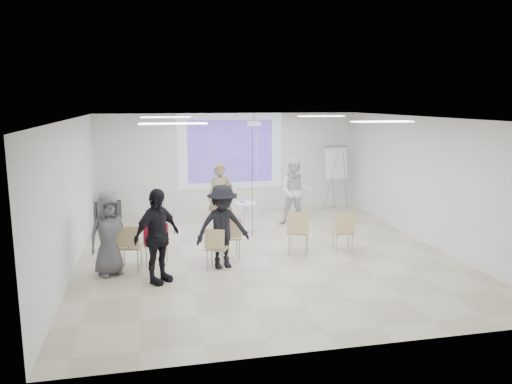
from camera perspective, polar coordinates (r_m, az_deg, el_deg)
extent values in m
cube|color=beige|center=(11.30, 0.86, -7.22)|extent=(8.00, 9.00, 0.10)
cube|color=white|center=(10.78, 0.91, 8.69)|extent=(8.00, 9.00, 0.10)
cube|color=silver|center=(15.35, -2.97, 3.39)|extent=(8.00, 0.10, 3.00)
cube|color=silver|center=(10.78, -20.59, -0.27)|extent=(0.10, 9.00, 3.00)
cube|color=silver|center=(12.48, 19.32, 1.19)|extent=(0.10, 9.00, 3.00)
cube|color=silver|center=(15.25, -2.94, 4.67)|extent=(3.20, 0.01, 2.30)
cube|color=#4934B1|center=(15.23, -2.93, 4.66)|extent=(2.60, 0.01, 1.90)
cylinder|color=white|center=(13.36, -1.20, -4.10)|extent=(0.44, 0.44, 0.05)
cylinder|color=white|center=(13.28, -1.21, -2.77)|extent=(0.12, 0.12, 0.64)
cylinder|color=white|center=(13.21, -1.21, -1.32)|extent=(0.60, 0.60, 0.04)
cube|color=silver|center=(13.18, -0.98, -1.23)|extent=(0.22, 0.18, 0.01)
cube|color=#3F8EBE|center=(13.24, -1.60, -1.14)|extent=(0.14, 0.20, 0.01)
imported|color=#96825C|center=(12.88, -4.09, -0.13)|extent=(0.85, 0.67, 2.04)
imported|color=white|center=(13.66, 4.53, 0.42)|extent=(1.16, 1.03, 2.02)
cube|color=white|center=(13.10, -3.48, 1.49)|extent=(0.06, 0.11, 0.04)
cube|color=white|center=(13.79, 3.53, 2.01)|extent=(0.07, 0.13, 0.04)
cube|color=tan|center=(10.45, -14.15, -6.06)|extent=(0.50, 0.50, 0.04)
cube|color=tan|center=(10.19, -14.45, -5.00)|extent=(0.44, 0.16, 0.41)
cylinder|color=gray|center=(10.40, -15.25, -7.57)|extent=(0.03, 0.03, 0.45)
cylinder|color=gray|center=(10.32, -13.33, -7.62)|extent=(0.03, 0.03, 0.45)
cylinder|color=gray|center=(10.72, -14.82, -7.00)|extent=(0.03, 0.03, 0.45)
cylinder|color=#93959B|center=(10.65, -12.97, -7.04)|extent=(0.03, 0.03, 0.45)
cube|color=tan|center=(10.56, -11.31, -5.83)|extent=(0.52, 0.52, 0.04)
cube|color=tan|center=(10.31, -11.63, -4.79)|extent=(0.43, 0.19, 0.41)
cylinder|color=gray|center=(10.51, -12.41, -7.27)|extent=(0.03, 0.03, 0.45)
cylinder|color=gray|center=(10.43, -10.57, -7.35)|extent=(0.03, 0.03, 0.45)
cylinder|color=gray|center=(10.83, -11.94, -6.73)|extent=(0.03, 0.03, 0.45)
cylinder|color=gray|center=(10.75, -10.15, -6.79)|extent=(0.03, 0.03, 0.45)
cube|color=tan|center=(10.21, -4.45, -6.38)|extent=(0.53, 0.53, 0.04)
cube|color=tan|center=(9.96, -4.77, -5.37)|extent=(0.40, 0.23, 0.38)
cylinder|color=#95999D|center=(10.17, -5.57, -7.76)|extent=(0.03, 0.03, 0.42)
cylinder|color=gray|center=(10.08, -3.78, -7.89)|extent=(0.03, 0.03, 0.42)
cylinder|color=gray|center=(10.46, -5.06, -7.22)|extent=(0.03, 0.03, 0.42)
cylinder|color=gray|center=(10.38, -3.33, -7.34)|extent=(0.03, 0.03, 0.42)
cube|color=tan|center=(10.84, -2.99, -5.19)|extent=(0.43, 0.43, 0.04)
cube|color=tan|center=(10.58, -2.83, -4.14)|extent=(0.43, 0.09, 0.41)
cylinder|color=gray|center=(10.71, -3.76, -6.69)|extent=(0.02, 0.02, 0.45)
cylinder|color=gray|center=(10.76, -1.91, -6.59)|extent=(0.02, 0.02, 0.45)
cylinder|color=#919399|center=(11.05, -4.01, -6.17)|extent=(0.02, 0.02, 0.45)
cylinder|color=gray|center=(11.09, -2.22, -6.08)|extent=(0.02, 0.02, 0.45)
cube|color=tan|center=(11.16, 4.88, -4.55)|extent=(0.61, 0.61, 0.04)
cube|color=tan|center=(10.88, 4.77, -3.44)|extent=(0.46, 0.27, 0.44)
cylinder|color=gray|center=(11.07, 3.77, -6.03)|extent=(0.03, 0.03, 0.49)
cylinder|color=#909398|center=(11.03, 5.72, -6.12)|extent=(0.03, 0.03, 0.49)
cylinder|color=gray|center=(11.43, 4.03, -5.50)|extent=(0.03, 0.03, 0.49)
cylinder|color=gray|center=(11.39, 5.92, -5.59)|extent=(0.03, 0.03, 0.49)
cube|color=tan|center=(11.41, 9.89, -4.49)|extent=(0.50, 0.50, 0.04)
cube|color=tan|center=(11.15, 10.18, -3.47)|extent=(0.45, 0.15, 0.42)
cylinder|color=gray|center=(11.27, 9.18, -5.92)|extent=(0.03, 0.03, 0.46)
cylinder|color=gray|center=(11.35, 10.93, -5.86)|extent=(0.03, 0.03, 0.46)
cylinder|color=gray|center=(11.60, 8.80, -5.43)|extent=(0.03, 0.03, 0.46)
cylinder|color=gray|center=(11.68, 10.50, -5.38)|extent=(0.03, 0.03, 0.46)
cube|color=#A5142C|center=(10.28, -11.34, -4.75)|extent=(0.49, 0.23, 0.46)
imported|color=black|center=(10.22, -4.47, -6.17)|extent=(0.38, 0.34, 0.02)
imported|color=black|center=(9.42, -11.27, -4.20)|extent=(1.37, 1.33, 2.06)
imported|color=black|center=(10.09, -3.85, -3.35)|extent=(1.36, 0.90, 1.95)
imported|color=#59595E|center=(10.12, -16.53, -4.27)|extent=(1.02, 0.88, 1.77)
cylinder|color=#95989D|center=(15.42, 8.50, 1.23)|extent=(0.38, 0.17, 1.85)
cylinder|color=#919499|center=(15.69, 10.15, 1.34)|extent=(0.32, 0.28, 1.85)
cylinder|color=gray|center=(15.83, 8.70, 1.46)|extent=(0.10, 0.41, 1.85)
cube|color=white|center=(15.58, 9.15, 3.44)|extent=(0.76, 0.34, 1.04)
cube|color=gray|center=(15.56, 9.12, 5.18)|extent=(0.75, 0.19, 0.07)
cube|color=black|center=(14.67, -16.48, -2.06)|extent=(0.69, 0.63, 0.56)
cube|color=gray|center=(14.60, -16.56, -0.53)|extent=(0.49, 0.46, 0.24)
cylinder|color=black|center=(14.70, -17.50, -3.21)|extent=(0.09, 0.09, 0.07)
cylinder|color=black|center=(14.49, -15.96, -3.32)|extent=(0.09, 0.09, 0.07)
cylinder|color=black|center=(14.98, -16.88, -2.92)|extent=(0.09, 0.09, 0.07)
cylinder|color=black|center=(14.78, -15.36, -3.03)|extent=(0.09, 0.09, 0.07)
cube|color=white|center=(12.27, -0.24, 7.83)|extent=(0.30, 0.25, 0.10)
cylinder|color=gray|center=(12.26, -0.24, 8.34)|extent=(0.04, 0.04, 0.14)
cylinder|color=black|center=(12.33, -0.43, 1.13)|extent=(0.01, 0.01, 2.77)
cylinder|color=white|center=(12.33, 0.05, 1.13)|extent=(0.01, 0.01, 2.77)
cube|color=white|center=(12.50, -10.29, 8.40)|extent=(1.20, 0.30, 0.02)
cube|color=white|center=(13.26, 7.45, 8.59)|extent=(1.20, 0.30, 0.02)
cube|color=white|center=(9.01, -9.46, 7.71)|extent=(1.20, 0.30, 0.02)
cube|color=white|center=(10.04, 14.21, 7.80)|extent=(1.20, 0.30, 0.02)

